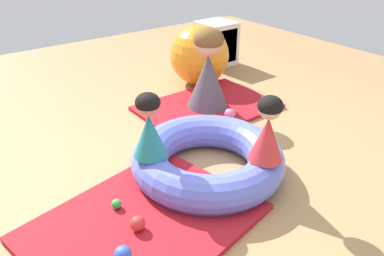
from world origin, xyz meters
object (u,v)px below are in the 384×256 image
at_px(child_in_teal, 149,126).
at_px(play_ball_teal, 209,183).
at_px(play_ball_green, 116,204).
at_px(inflatable_cushion, 208,159).
at_px(play_ball_pink, 230,114).
at_px(child_in_red, 268,130).
at_px(storage_cube, 217,43).
at_px(adult_seated, 208,69).
at_px(play_ball_blue, 123,254).
at_px(play_ball_yellow, 191,181).
at_px(play_ball_orange, 156,162).
at_px(play_ball_red, 138,223).
at_px(exercise_ball_large, 199,55).

relative_size(child_in_teal, play_ball_teal, 6.20).
bearing_deg(child_in_teal, play_ball_green, -96.47).
height_order(inflatable_cushion, play_ball_pink, inflatable_cushion).
xyz_separation_m(child_in_red, play_ball_teal, (-0.32, 0.21, -0.43)).
bearing_deg(child_in_red, storage_cube, -155.90).
height_order(adult_seated, play_ball_blue, adult_seated).
xyz_separation_m(play_ball_blue, play_ball_green, (0.18, 0.43, -0.02)).
bearing_deg(play_ball_pink, play_ball_green, -159.98).
bearing_deg(play_ball_yellow, play_ball_green, 168.28).
relative_size(adult_seated, play_ball_orange, 9.15).
bearing_deg(play_ball_blue, storage_cube, 41.81).
relative_size(child_in_red, play_ball_red, 4.87).
bearing_deg(play_ball_blue, child_in_red, 1.46).
bearing_deg(play_ball_orange, storage_cube, 40.01).
bearing_deg(inflatable_cushion, exercise_ball_large, 54.46).
bearing_deg(play_ball_green, child_in_teal, 17.57).
bearing_deg(play_ball_green, adult_seated, 31.20).
relative_size(play_ball_red, play_ball_green, 1.47).
distance_m(adult_seated, play_ball_pink, 0.50).
relative_size(inflatable_cushion, exercise_ball_large, 1.68).
xyz_separation_m(play_ball_yellow, play_ball_red, (-0.52, -0.15, -0.01)).
bearing_deg(adult_seated, storage_cube, 46.55).
distance_m(child_in_teal, play_ball_green, 0.56).
bearing_deg(play_ball_orange, play_ball_yellow, -80.92).
relative_size(play_ball_orange, storage_cube, 0.16).
xyz_separation_m(play_ball_blue, exercise_ball_large, (2.05, 1.97, 0.26)).
distance_m(inflatable_cushion, play_ball_teal, 0.24).
height_order(inflatable_cushion, play_ball_teal, inflatable_cushion).
height_order(play_ball_pink, exercise_ball_large, exercise_ball_large).
bearing_deg(play_ball_teal, storage_cube, 49.11).
height_order(play_ball_orange, exercise_ball_large, exercise_ball_large).
bearing_deg(play_ball_pink, play_ball_red, -151.36).
xyz_separation_m(play_ball_pink, storage_cube, (1.03, 1.43, 0.19)).
bearing_deg(exercise_ball_large, adult_seated, -120.77).
height_order(play_ball_yellow, storage_cube, storage_cube).
bearing_deg(play_ball_red, play_ball_yellow, 16.17).
bearing_deg(adult_seated, play_ball_green, -148.61).
relative_size(play_ball_teal, play_ball_orange, 0.86).
bearing_deg(play_ball_red, play_ball_orange, 48.52).
bearing_deg(play_ball_yellow, child_in_red, -35.12).
bearing_deg(inflatable_cushion, play_ball_pink, 37.46).
bearing_deg(play_ball_teal, child_in_teal, 133.88).
relative_size(child_in_teal, exercise_ball_large, 0.68).
relative_size(adult_seated, play_ball_yellow, 7.57).
xyz_separation_m(inflatable_cushion, play_ball_red, (-0.76, -0.26, -0.05)).
xyz_separation_m(inflatable_cushion, exercise_ball_large, (1.10, 1.54, 0.21)).
relative_size(child_in_teal, play_ball_blue, 4.76).
bearing_deg(child_in_teal, play_ball_pink, 86.70).
height_order(inflatable_cushion, child_in_teal, child_in_teal).
distance_m(child_in_red, play_ball_green, 1.12).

